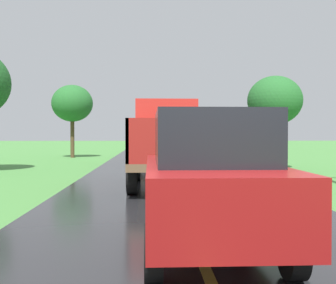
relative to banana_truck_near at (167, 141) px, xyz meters
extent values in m
cube|color=#E0D64C|center=(0.10, -9.12, -1.39)|extent=(0.14, 108.00, 0.01)
cube|color=#2D2D30|center=(0.01, -0.95, -0.79)|extent=(0.90, 5.51, 0.24)
cube|color=brown|center=(0.01, -0.95, -0.59)|extent=(2.30, 5.80, 0.20)
cube|color=red|center=(0.01, 1.00, 0.46)|extent=(2.10, 1.90, 1.90)
cube|color=black|center=(0.01, 1.95, 0.79)|extent=(1.78, 0.02, 0.76)
cube|color=maroon|center=(-1.10, -1.93, 0.06)|extent=(0.08, 3.85, 1.10)
cube|color=maroon|center=(1.12, -1.93, 0.06)|extent=(0.08, 3.85, 1.10)
cube|color=maroon|center=(0.01, -3.81, 0.06)|extent=(2.30, 0.08, 1.10)
cube|color=maroon|center=(0.01, -0.04, 0.06)|extent=(2.30, 0.08, 1.10)
cylinder|color=black|center=(-1.04, 0.85, -0.89)|extent=(0.28, 1.00, 1.00)
cylinder|color=black|center=(1.06, 0.85, -0.89)|extent=(0.28, 1.00, 1.00)
cylinder|color=black|center=(-1.04, -2.55, -0.89)|extent=(0.28, 1.00, 1.00)
cylinder|color=black|center=(1.06, -2.55, -0.89)|extent=(0.28, 1.00, 1.00)
ellipsoid|color=#68AA29|center=(-0.38, -0.44, 0.00)|extent=(0.46, 0.43, 0.47)
ellipsoid|color=#78B837|center=(-0.06, -1.35, 0.30)|extent=(0.42, 0.51, 0.44)
ellipsoid|color=#75A92D|center=(0.48, -0.86, 0.00)|extent=(0.46, 0.49, 0.44)
ellipsoid|color=#69AE27|center=(0.10, -3.46, 0.02)|extent=(0.47, 0.58, 0.36)
ellipsoid|color=#7BAE2D|center=(-0.73, -0.50, -0.33)|extent=(0.53, 0.66, 0.37)
ellipsoid|color=#7EB939|center=(-0.54, -0.56, -0.27)|extent=(0.49, 0.50, 0.45)
ellipsoid|color=#70AD2B|center=(0.54, -1.70, 0.31)|extent=(0.45, 0.50, 0.46)
cube|color=#2D2D30|center=(-0.17, 9.00, -0.79)|extent=(0.90, 5.51, 0.24)
cube|color=brown|center=(-0.17, 9.00, -0.59)|extent=(2.30, 5.80, 0.20)
cube|color=gold|center=(-0.17, 10.95, 0.46)|extent=(2.10, 1.90, 1.90)
cube|color=black|center=(-0.17, 11.91, 0.79)|extent=(1.78, 0.02, 0.76)
cube|color=#232328|center=(-1.28, 8.03, 0.06)|extent=(0.08, 3.85, 1.10)
cube|color=#232328|center=(0.94, 8.03, 0.06)|extent=(0.08, 3.85, 1.10)
cube|color=#232328|center=(-0.17, 6.14, 0.06)|extent=(2.30, 0.08, 1.10)
cube|color=#232328|center=(-0.17, 9.91, 0.06)|extent=(2.30, 0.08, 1.10)
cylinder|color=black|center=(-1.22, 10.80, -0.89)|extent=(0.28, 1.00, 1.00)
cylinder|color=black|center=(0.88, 10.80, -0.89)|extent=(0.28, 1.00, 1.00)
cylinder|color=black|center=(-1.22, 7.41, -0.89)|extent=(0.28, 1.00, 1.00)
cylinder|color=black|center=(0.88, 7.41, -0.89)|extent=(0.28, 1.00, 1.00)
ellipsoid|color=#68A824|center=(0.55, 8.27, -0.31)|extent=(0.54, 0.56, 0.49)
ellipsoid|color=#6EB436|center=(-0.03, 7.26, 0.01)|extent=(0.48, 0.47, 0.43)
ellipsoid|color=#80AE39|center=(-0.22, 6.44, 0.30)|extent=(0.48, 0.51, 0.50)
ellipsoid|color=#6CAD37|center=(0.25, 6.75, -0.35)|extent=(0.57, 0.58, 0.42)
ellipsoid|color=#81BC37|center=(0.06, 7.84, -0.30)|extent=(0.50, 0.51, 0.44)
ellipsoid|color=#7CBF29|center=(0.54, 6.62, 0.30)|extent=(0.55, 0.56, 0.36)
ellipsoid|color=#7EAC32|center=(0.45, 8.90, -0.35)|extent=(0.50, 0.55, 0.50)
ellipsoid|color=#76B22B|center=(-0.20, 7.24, 0.34)|extent=(0.52, 0.49, 0.36)
ellipsoid|color=#79B538|center=(-0.42, 8.79, 0.37)|extent=(0.45, 0.55, 0.40)
ellipsoid|color=#70A72D|center=(-0.75, 8.41, 0.03)|extent=(0.46, 0.48, 0.42)
ellipsoid|color=#71BE2A|center=(-0.80, 7.04, -0.28)|extent=(0.51, 0.56, 0.46)
ellipsoid|color=#78AD25|center=(-0.85, 8.31, 0.00)|extent=(0.47, 0.48, 0.37)
ellipsoid|color=#7FB326|center=(0.17, 6.62, 0.30)|extent=(0.46, 0.46, 0.47)
ellipsoid|color=#71AE2B|center=(-0.68, 8.38, 0.02)|extent=(0.60, 0.67, 0.46)
cylinder|color=#4C3823|center=(5.42, 5.82, -0.34)|extent=(0.28, 0.28, 2.27)
ellipsoid|color=#236028|center=(5.42, 5.82, 1.84)|extent=(2.61, 2.61, 2.35)
cylinder|color=#4C3823|center=(-6.15, 16.17, -0.10)|extent=(0.28, 0.28, 2.74)
ellipsoid|color=#236028|center=(-6.15, 16.17, 2.44)|extent=(2.93, 2.93, 2.64)
cube|color=maroon|center=(0.25, -7.85, -0.58)|extent=(1.70, 4.10, 0.80)
cube|color=black|center=(0.25, -8.05, 0.17)|extent=(1.44, 2.05, 0.70)
cylinder|color=black|center=(-0.52, -6.58, -1.07)|extent=(0.20, 0.64, 0.64)
cylinder|color=black|center=(1.02, -6.58, -1.07)|extent=(0.20, 0.64, 0.64)
cylinder|color=black|center=(-0.52, -9.12, -1.07)|extent=(0.20, 0.64, 0.64)
cylinder|color=black|center=(1.02, -9.12, -1.07)|extent=(0.20, 0.64, 0.64)
camera|label=1|loc=(-0.56, -13.54, 0.22)|focal=43.71mm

